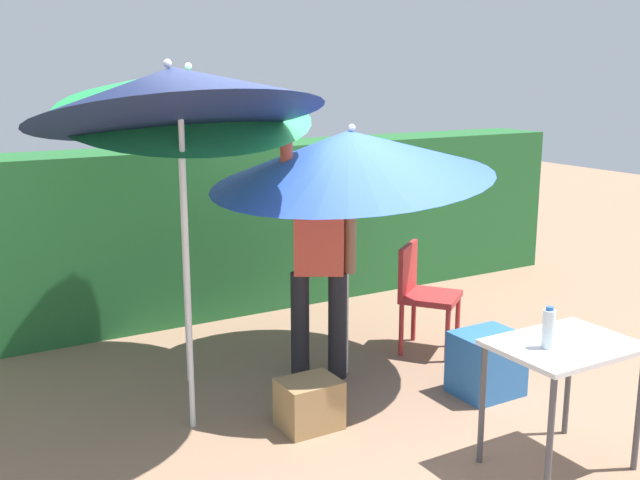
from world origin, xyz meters
TOP-DOWN VIEW (x-y plane):
  - ground_plane at (0.00, 0.00)m, footprint 24.00×24.00m
  - hedge_row at (0.00, 2.39)m, footprint 8.00×0.70m
  - umbrella_rainbow at (-1.09, 0.14)m, footprint 1.77×1.79m
  - umbrella_orange at (-0.77, 0.85)m, footprint 1.84×1.82m
  - umbrella_yellow at (0.30, 0.39)m, footprint 2.11×2.09m
  - person_vendor at (0.06, 0.43)m, footprint 0.52×0.37m
  - chair_plastic at (1.09, 0.50)m, footprint 0.62×0.62m
  - cooler_box at (0.95, -0.44)m, footprint 0.45×0.38m
  - crate_cardboard at (-0.41, -0.26)m, footprint 0.38×0.30m
  - folding_table at (0.61, -1.42)m, footprint 0.80×0.60m
  - bottle_water at (0.46, -1.42)m, footprint 0.07×0.07m

SIDE VIEW (x-z plane):
  - ground_plane at x=0.00m, z-range 0.00..0.00m
  - crate_cardboard at x=-0.41m, z-range 0.00..0.33m
  - cooler_box at x=0.95m, z-range 0.00..0.45m
  - chair_plastic at x=1.09m, z-range 0.07..0.96m
  - folding_table at x=0.61m, z-range 0.29..1.05m
  - hedge_row at x=0.00m, z-range 0.00..1.59m
  - bottle_water at x=0.46m, z-range 0.76..1.00m
  - person_vendor at x=0.06m, z-range -0.01..1.87m
  - umbrella_yellow at x=0.30m, z-range 0.68..2.68m
  - umbrella_orange at x=-0.77m, z-range 0.86..3.40m
  - umbrella_rainbow at x=-1.09m, z-range 0.90..3.39m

